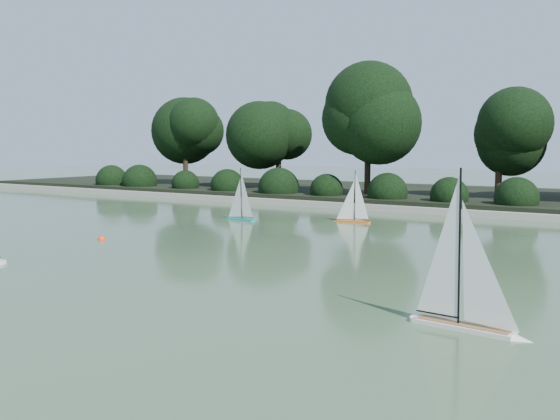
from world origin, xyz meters
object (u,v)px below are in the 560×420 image
sailboat_teal (239,211)px  race_buoy (102,240)px  sailboat_orange (350,213)px  sailboat_white_b (473,305)px

sailboat_teal → race_buoy: sailboat_teal is taller
sailboat_orange → race_buoy: (-2.93, -5.29, -0.21)m
sailboat_teal → race_buoy: 4.20m
sailboat_teal → race_buoy: size_ratio=8.76×
sailboat_orange → race_buoy: size_ratio=8.51×
sailboat_teal → sailboat_white_b: bearing=-39.8°
sailboat_white_b → sailboat_orange: size_ratio=1.30×
sailboat_orange → sailboat_teal: size_ratio=0.97×
sailboat_orange → sailboat_teal: sailboat_teal is taller
sailboat_white_b → sailboat_teal: 9.97m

